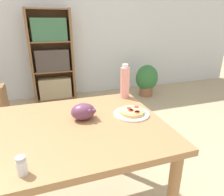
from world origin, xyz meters
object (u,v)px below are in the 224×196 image
Objects in this scene: pizza_on_plate at (131,112)px; salt_shaker at (22,166)px; grape_bunch at (84,112)px; drink_bottle at (125,82)px; bookshelf at (52,59)px; potted_plant_floor at (147,80)px.

salt_shaker is at bearing -149.49° from pizza_on_plate.
pizza_on_plate is at bearing 30.51° from salt_shaker.
grape_bunch is 0.58× the size of drink_bottle.
bookshelf reaches higher than salt_shaker.
bookshelf is (-0.43, 2.15, -0.15)m from drink_bottle.
grape_bunch is at bearing -126.60° from potted_plant_floor.
bookshelf reaches higher than potted_plant_floor.
drink_bottle is (0.07, 0.29, 0.11)m from pizza_on_plate.
potted_plant_floor is (1.16, 1.78, -0.55)m from drink_bottle.
bookshelf is 1.67m from potted_plant_floor.
pizza_on_plate is at bearing -81.69° from bookshelf.
pizza_on_plate is at bearing -5.18° from grape_bunch.
pizza_on_plate is 0.86× the size of drink_bottle.
salt_shaker is 0.05× the size of bookshelf.
salt_shaker is 3.07m from potted_plant_floor.
salt_shaker is at bearing -126.96° from potted_plant_floor.
grape_bunch is 2.41m from bookshelf.
pizza_on_plate is at bearing -120.64° from potted_plant_floor.
bookshelf is 2.62× the size of potted_plant_floor.
potted_plant_floor is at bearing 53.04° from salt_shaker.
drink_bottle is 2.19m from bookshelf.
pizza_on_plate is 0.69m from salt_shaker.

